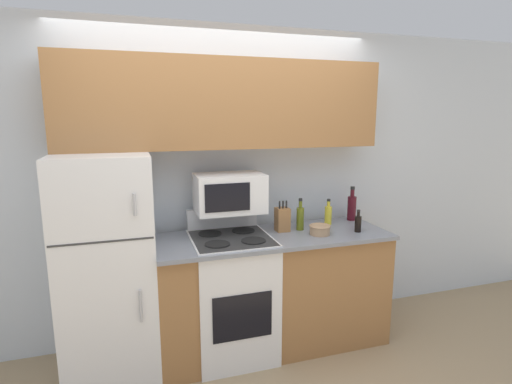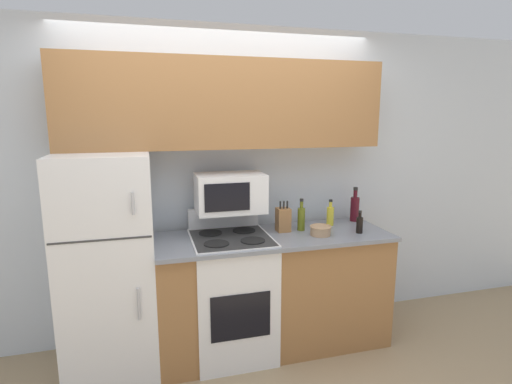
% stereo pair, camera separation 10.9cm
% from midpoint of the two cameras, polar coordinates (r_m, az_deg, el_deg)
% --- Properties ---
extents(ground_plane, '(12.00, 12.00, 0.00)m').
position_cam_midpoint_polar(ground_plane, '(3.20, -2.53, -24.37)').
color(ground_plane, tan).
extents(wall_back, '(8.00, 0.05, 2.55)m').
position_cam_midpoint_polar(wall_back, '(3.35, -5.86, 1.04)').
color(wall_back, silver).
rests_on(wall_back, ground_plane).
extents(lower_cabinets, '(1.82, 0.66, 0.93)m').
position_cam_midpoint_polar(lower_cabinets, '(3.30, 1.42, -13.80)').
color(lower_cabinets, '#9E6B3D').
rests_on(lower_cabinets, ground_plane).
extents(refrigerator, '(0.63, 0.70, 1.59)m').
position_cam_midpoint_polar(refrigerator, '(3.06, -21.35, -9.93)').
color(refrigerator, white).
rests_on(refrigerator, ground_plane).
extents(upper_cabinets, '(2.45, 0.32, 0.67)m').
position_cam_midpoint_polar(upper_cabinets, '(3.12, -5.39, 12.38)').
color(upper_cabinets, '#9E6B3D').
rests_on(upper_cabinets, refrigerator).
extents(stove, '(0.60, 0.64, 1.10)m').
position_cam_midpoint_polar(stove, '(3.20, -4.50, -14.30)').
color(stove, white).
rests_on(stove, ground_plane).
extents(microwave, '(0.53, 0.34, 0.30)m').
position_cam_midpoint_polar(microwave, '(3.09, -4.86, -0.15)').
color(microwave, white).
rests_on(microwave, stove).
extents(knife_block, '(0.10, 0.10, 0.25)m').
position_cam_midpoint_polar(knife_block, '(3.20, 2.81, -3.91)').
color(knife_block, '#9E6B3D').
rests_on(knife_block, lower_cabinets).
extents(bowl, '(0.17, 0.17, 0.07)m').
position_cam_midpoint_polar(bowl, '(3.15, 8.12, -5.32)').
color(bowl, tan).
rests_on(bowl, lower_cabinets).
extents(bottle_olive_oil, '(0.06, 0.06, 0.26)m').
position_cam_midpoint_polar(bottle_olive_oil, '(3.24, 5.37, -3.65)').
color(bottle_olive_oil, '#5B6619').
rests_on(bottle_olive_oil, lower_cabinets).
extents(bottle_soy_sauce, '(0.05, 0.05, 0.18)m').
position_cam_midpoint_polar(bottle_soy_sauce, '(3.26, 13.44, -4.36)').
color(bottle_soy_sauce, black).
rests_on(bottle_soy_sauce, lower_cabinets).
extents(bottle_cooking_spray, '(0.06, 0.06, 0.22)m').
position_cam_midpoint_polar(bottle_cooking_spray, '(3.43, 9.38, -3.19)').
color(bottle_cooking_spray, gold).
rests_on(bottle_cooking_spray, lower_cabinets).
extents(bottle_wine_red, '(0.08, 0.08, 0.30)m').
position_cam_midpoint_polar(bottle_wine_red, '(3.61, 12.68, -2.10)').
color(bottle_wine_red, '#470F19').
rests_on(bottle_wine_red, lower_cabinets).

